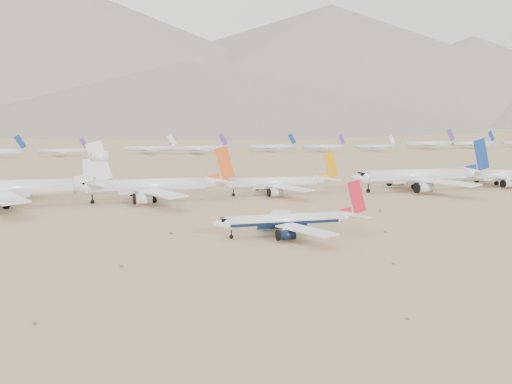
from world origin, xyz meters
TOP-DOWN VIEW (x-y plane):
  - ground at (0.00, 0.00)m, footprint 7000.00×7000.00m
  - main_airliner at (-1.00, 4.73)m, footprint 39.37×38.46m
  - row2_navy_widebody at (76.89, 70.67)m, footprint 59.01×57.70m
  - row2_gold_tail at (18.30, 75.32)m, footprint 45.60×44.60m
  - row2_orange_tail at (-29.27, 70.82)m, footprint 54.38×53.20m
  - row2_white_trijet at (-76.09, 71.27)m, footprint 61.78×60.38m
  - row2_blue_far at (118.52, 74.24)m, footprint 47.42×46.36m
  - distant_storage_row at (29.27, 297.54)m, footprint 609.47×56.59m
  - mountain_range at (70.18, 1648.01)m, footprint 7354.00×3024.00m
  - foothills at (526.68, 1100.00)m, footprint 4637.50×1395.00m
  - desert_scrub at (-26.91, -24.06)m, footprint 219.83×121.67m

SIDE VIEW (x-z plane):
  - ground at x=0.00m, z-range 0.00..0.00m
  - desert_scrub at x=-26.91m, z-range -0.03..0.60m
  - main_airliner at x=-1.00m, z-range -3.13..10.77m
  - distant_storage_row at x=29.27m, z-range -3.13..11.81m
  - row2_gold_tail at x=18.30m, z-range -3.58..12.66m
  - row2_blue_far at x=118.52m, z-range -3.73..13.12m
  - row2_orange_tail at x=-29.27m, z-range -4.26..15.14m
  - row2_navy_widebody at x=76.89m, z-range -4.64..16.36m
  - row2_white_trijet at x=-76.09m, z-range -4.61..17.28m
  - foothills at x=526.68m, z-range -10.35..144.65m
  - mountain_range at x=70.18m, z-range -44.68..425.32m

